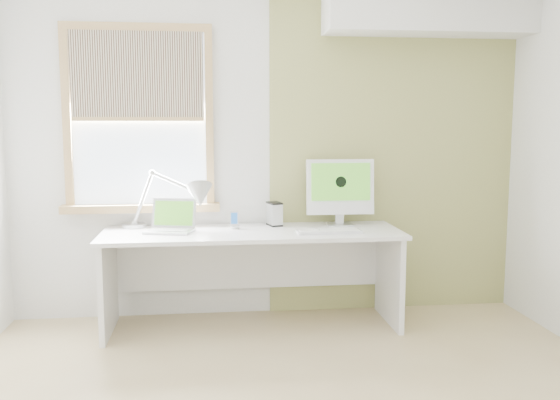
{
  "coord_description": "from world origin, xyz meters",
  "views": [
    {
      "loc": [
        -0.47,
        -2.96,
        1.52
      ],
      "look_at": [
        0.0,
        1.05,
        1.0
      ],
      "focal_mm": 38.4,
      "sensor_mm": 36.0,
      "label": 1
    }
  ],
  "objects": [
    {
      "name": "desk_lamp",
      "position": [
        -0.64,
        1.48,
        0.96
      ],
      "size": [
        0.73,
        0.46,
        0.44
      ],
      "color": "silver",
      "rests_on": "desk"
    },
    {
      "name": "soffit",
      "position": [
        1.2,
        1.57,
        2.4
      ],
      "size": [
        1.6,
        0.4,
        0.42
      ],
      "primitive_type": "cube",
      "color": "white",
      "rests_on": "room"
    },
    {
      "name": "external_drive",
      "position": [
        0.02,
        1.6,
        0.82
      ],
      "size": [
        0.12,
        0.16,
        0.18
      ],
      "color": "silver",
      "rests_on": "desk"
    },
    {
      "name": "laptop",
      "position": [
        -0.76,
        1.44,
        0.79
      ],
      "size": [
        0.39,
        0.34,
        0.23
      ],
      "color": "silver",
      "rests_on": "desk"
    },
    {
      "name": "keyboard",
      "position": [
        0.38,
        1.23,
        0.74
      ],
      "size": [
        0.47,
        0.14,
        0.02
      ],
      "color": "white",
      "rests_on": "desk"
    },
    {
      "name": "mouse",
      "position": [
        0.29,
        1.26,
        0.74
      ],
      "size": [
        0.06,
        0.1,
        0.03
      ],
      "primitive_type": "ellipsoid",
      "rotation": [
        0.0,
        0.0,
        0.04
      ],
      "color": "white",
      "rests_on": "desk"
    },
    {
      "name": "window",
      "position": [
        -1.0,
        1.71,
        1.54
      ],
      "size": [
        1.2,
        0.14,
        1.42
      ],
      "color": "#A58352",
      "rests_on": "room"
    },
    {
      "name": "room",
      "position": [
        0.0,
        0.0,
        1.3
      ],
      "size": [
        4.04,
        3.54,
        2.64
      ],
      "color": "tan",
      "rests_on": "ground"
    },
    {
      "name": "imac",
      "position": [
        0.53,
        1.56,
        1.02
      ],
      "size": [
        0.52,
        0.17,
        0.51
      ],
      "color": "silver",
      "rests_on": "desk"
    },
    {
      "name": "accent_wall",
      "position": [
        1.0,
        1.74,
        1.3
      ],
      "size": [
        2.0,
        0.02,
        2.6
      ],
      "primitive_type": "cube",
      "color": "#959A56",
      "rests_on": "room"
    },
    {
      "name": "desk",
      "position": [
        -0.17,
        1.44,
        0.53
      ],
      "size": [
        2.2,
        0.7,
        0.73
      ],
      "color": "white",
      "rests_on": "room"
    },
    {
      "name": "phone_dock",
      "position": [
        -0.3,
        1.49,
        0.77
      ],
      "size": [
        0.07,
        0.07,
        0.14
      ],
      "color": "silver",
      "rests_on": "desk"
    }
  ]
}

